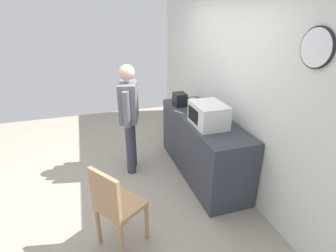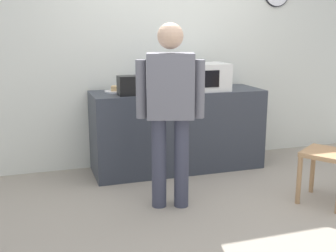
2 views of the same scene
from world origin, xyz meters
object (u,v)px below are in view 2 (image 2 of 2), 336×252
at_px(sandwich_plate, 117,90).
at_px(person_standing, 170,103).
at_px(toaster, 129,86).
at_px(wooden_chair, 336,149).
at_px(salad_bowl, 158,88).
at_px(spoon_utensil, 159,95).
at_px(microwave, 204,77).
at_px(fork_utensil, 150,89).

bearing_deg(sandwich_plate, person_standing, -76.85).
relative_size(toaster, person_standing, 0.14).
height_order(toaster, wooden_chair, toaster).
xyz_separation_m(salad_bowl, wooden_chair, (1.25, -1.39, -0.42)).
bearing_deg(salad_bowl, spoon_utensil, -104.13).
distance_m(microwave, sandwich_plate, 0.98).
bearing_deg(person_standing, fork_utensil, 83.02).
relative_size(toaster, spoon_utensil, 1.29).
distance_m(person_standing, wooden_chair, 1.55).
bearing_deg(spoon_utensil, toaster, 157.39).
bearing_deg(wooden_chair, salad_bowl, 132.06).
bearing_deg(fork_utensil, sandwich_plate, -165.93).
bearing_deg(salad_bowl, person_standing, -100.20).
bearing_deg(salad_bowl, sandwich_plate, 164.10).
bearing_deg(salad_bowl, wooden_chair, -47.94).
xyz_separation_m(salad_bowl, fork_utensil, (-0.03, 0.22, -0.04)).
bearing_deg(microwave, toaster, -175.09).
bearing_deg(toaster, spoon_utensil, -22.61).
xyz_separation_m(person_standing, wooden_chair, (1.43, -0.42, -0.43)).
distance_m(microwave, salad_bowl, 0.54).
bearing_deg(toaster, salad_bowl, 20.74).
height_order(salad_bowl, toaster, toaster).
distance_m(fork_utensil, wooden_chair, 2.09).
xyz_separation_m(microwave, toaster, (-0.87, -0.08, -0.05)).
height_order(spoon_utensil, wooden_chair, wooden_chair).
distance_m(microwave, toaster, 0.88).
relative_size(toaster, fork_utensil, 1.29).
distance_m(sandwich_plate, toaster, 0.28).
height_order(salad_bowl, spoon_utensil, salad_bowl).
relative_size(salad_bowl, fork_utensil, 1.25).
bearing_deg(microwave, spoon_utensil, -161.65).
bearing_deg(fork_utensil, person_standing, -96.98).
relative_size(salad_bowl, wooden_chair, 0.23).
relative_size(fork_utensil, person_standing, 0.10).
bearing_deg(fork_utensil, microwave, -26.97).
relative_size(fork_utensil, wooden_chair, 0.18).
xyz_separation_m(sandwich_plate, toaster, (0.08, -0.26, 0.08)).
bearing_deg(spoon_utensil, sandwich_plate, 134.35).
height_order(microwave, salad_bowl, microwave).
distance_m(fork_utensil, spoon_utensil, 0.48).
xyz_separation_m(sandwich_plate, person_standing, (0.26, -1.09, 0.03)).
distance_m(salad_bowl, toaster, 0.38).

